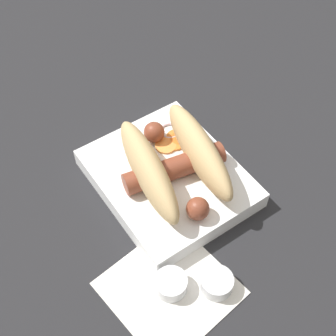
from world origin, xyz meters
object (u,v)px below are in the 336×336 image
(food_tray, at_px, (168,178))
(sausage, at_px, (175,168))
(bread_roll, at_px, (173,159))
(condiment_cup_near, at_px, (171,285))
(condiment_cup_far, at_px, (217,284))

(food_tray, distance_m, sausage, 0.03)
(bread_roll, relative_size, sausage, 1.16)
(sausage, height_order, condiment_cup_near, sausage)
(bread_roll, xyz_separation_m, condiment_cup_far, (0.17, -0.05, -0.05))
(sausage, bearing_deg, condiment_cup_far, -16.28)
(food_tray, distance_m, condiment_cup_far, 0.18)
(bread_roll, bearing_deg, condiment_cup_far, -16.25)
(condiment_cup_near, bearing_deg, sausage, 143.49)
(condiment_cup_near, bearing_deg, condiment_cup_far, 56.77)
(food_tray, height_order, condiment_cup_far, food_tray)
(bread_roll, distance_m, condiment_cup_far, 0.19)
(bread_roll, height_order, sausage, bread_roll)
(condiment_cup_near, relative_size, condiment_cup_far, 1.00)
(food_tray, relative_size, bread_roll, 1.09)
(bread_roll, distance_m, sausage, 0.02)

